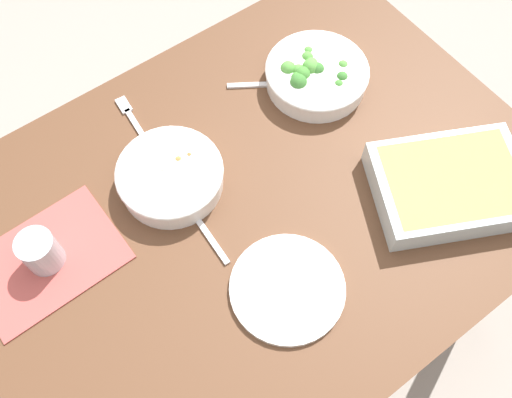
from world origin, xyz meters
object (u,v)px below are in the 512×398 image
object	(u,v)px
stew_bowl	(170,176)
broccoli_bowl	(316,75)
spoon_by_stew	(197,219)
side_plate	(287,288)
drink_cup	(41,253)
baking_dish	(450,184)
fork_on_table	(134,121)
spoon_by_broccoli	(276,84)

from	to	relation	value
stew_bowl	broccoli_bowl	bearing A→B (deg)	-175.61
stew_bowl	spoon_by_stew	world-z (taller)	stew_bowl
broccoli_bowl	side_plate	distance (m)	0.50
broccoli_bowl	spoon_by_stew	size ratio (longest dim) A/B	1.33
side_plate	drink_cup	bearing A→B (deg)	-43.48
drink_cup	baking_dish	bearing A→B (deg)	154.47
stew_bowl	fork_on_table	size ratio (longest dim) A/B	1.23
stew_bowl	spoon_by_broccoli	bearing A→B (deg)	-166.50
baking_dish	drink_cup	xyz separation A→B (m)	(0.73, -0.35, 0.00)
stew_bowl	broccoli_bowl	size ratio (longest dim) A/B	0.94
baking_dish	fork_on_table	world-z (taller)	baking_dish
drink_cup	spoon_by_broccoli	distance (m)	0.63
spoon_by_broccoli	fork_on_table	world-z (taller)	spoon_by_broccoli
stew_bowl	spoon_by_stew	bearing A→B (deg)	87.55
broccoli_bowl	side_plate	world-z (taller)	broccoli_bowl
drink_cup	spoon_by_stew	world-z (taller)	drink_cup
spoon_by_broccoli	side_plate	bearing A→B (deg)	55.25
side_plate	spoon_by_broccoli	distance (m)	0.49
spoon_by_broccoli	fork_on_table	distance (m)	0.33
baking_dish	side_plate	world-z (taller)	baking_dish
baking_dish	spoon_by_broccoli	xyz separation A→B (m)	(0.11, -0.43, -0.03)
baking_dish	spoon_by_broccoli	world-z (taller)	baking_dish
stew_bowl	spoon_by_stew	xyz separation A→B (m)	(0.00, 0.10, -0.03)
side_plate	spoon_by_stew	bearing A→B (deg)	-75.54
baking_dish	side_plate	xyz separation A→B (m)	(0.39, -0.03, -0.03)
baking_dish	stew_bowl	bearing A→B (deg)	-38.25
spoon_by_broccoli	broccoli_bowl	bearing A→B (deg)	146.63
side_plate	spoon_by_stew	distance (m)	0.23
spoon_by_stew	fork_on_table	xyz separation A→B (m)	(-0.02, -0.28, -0.00)
baking_dish	drink_cup	distance (m)	0.81
stew_bowl	fork_on_table	world-z (taller)	stew_bowl
stew_bowl	spoon_by_broccoli	distance (m)	0.34
broccoli_bowl	baking_dish	world-z (taller)	broccoli_bowl
drink_cup	fork_on_table	distance (m)	0.35
stew_bowl	drink_cup	xyz separation A→B (m)	(0.29, 0.00, 0.01)
baking_dish	spoon_by_stew	bearing A→B (deg)	-28.98
broccoli_bowl	side_plate	size ratio (longest dim) A/B	1.07
broccoli_bowl	spoon_by_stew	bearing A→B (deg)	17.96
drink_cup	side_plate	distance (m)	0.47
broccoli_bowl	drink_cup	size ratio (longest dim) A/B	2.76
broccoli_bowl	fork_on_table	size ratio (longest dim) A/B	1.32
baking_dish	spoon_by_stew	world-z (taller)	baking_dish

